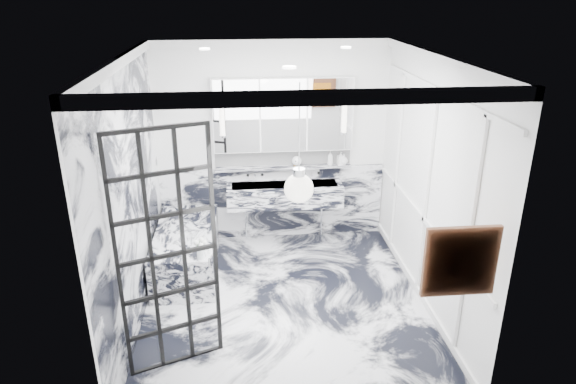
{
  "coord_description": "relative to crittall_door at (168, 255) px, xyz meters",
  "views": [
    {
      "loc": [
        -0.44,
        -5.05,
        3.42
      ],
      "look_at": [
        0.1,
        0.5,
        1.19
      ],
      "focal_mm": 32.0,
      "sensor_mm": 36.0,
      "label": 1
    }
  ],
  "objects": [
    {
      "name": "soap_bottle_b",
      "position": [
        2.08,
        2.61,
        0.01
      ],
      "size": [
        0.1,
        0.1,
        0.19
      ],
      "primitive_type": "imported",
      "rotation": [
        0.0,
        0.0,
        0.18
      ],
      "color": "#4C4C51",
      "rests_on": "ledge"
    },
    {
      "name": "soap_bottle_c",
      "position": [
        2.13,
        2.61,
        -0.01
      ],
      "size": [
        0.15,
        0.15,
        0.16
      ],
      "primitive_type": "imported",
      "rotation": [
        0.0,
        0.0,
        0.26
      ],
      "color": "silver",
      "rests_on": "ledge"
    },
    {
      "name": "artwork",
      "position": [
        2.33,
        -0.86,
        0.3
      ],
      "size": [
        0.48,
        0.05,
        0.48
      ],
      "primitive_type": "cube",
      "color": "orange",
      "rests_on": "wall_front"
    },
    {
      "name": "marble_clad_left",
      "position": [
        -0.46,
        0.9,
        0.17
      ],
      "size": [
        0.02,
        3.56,
        2.68
      ],
      "primitive_type": "cube",
      "color": "silver",
      "rests_on": "floor"
    },
    {
      "name": "marble_clad_back",
      "position": [
        1.13,
        2.67,
        -0.65
      ],
      "size": [
        3.18,
        0.05,
        1.05
      ],
      "primitive_type": "cube",
      "color": "silver",
      "rests_on": "floor"
    },
    {
      "name": "sconce_left",
      "position": [
        0.46,
        2.53,
        0.61
      ],
      "size": [
        0.07,
        0.07,
        0.4
      ],
      "primitive_type": "cylinder",
      "color": "white",
      "rests_on": "mirror_cabinet"
    },
    {
      "name": "wall_left",
      "position": [
        -0.47,
        0.9,
        0.23
      ],
      "size": [
        0.0,
        3.6,
        3.6
      ],
      "primitive_type": "plane",
      "rotation": [
        1.57,
        0.0,
        1.57
      ],
      "color": "white",
      "rests_on": "floor"
    },
    {
      "name": "wall_back",
      "position": [
        1.13,
        2.7,
        0.23
      ],
      "size": [
        3.6,
        0.0,
        3.6
      ],
      "primitive_type": "plane",
      "rotation": [
        1.57,
        0.0,
        0.0
      ],
      "color": "white",
      "rests_on": "floor"
    },
    {
      "name": "panel_molding",
      "position": [
        2.71,
        0.9,
        0.13
      ],
      "size": [
        0.03,
        3.4,
        2.3
      ],
      "primitive_type": "cube",
      "color": "white",
      "rests_on": "floor"
    },
    {
      "name": "crittall_door",
      "position": [
        0.0,
        0.0,
        0.0
      ],
      "size": [
        0.84,
        0.35,
        2.35
      ],
      "primitive_type": null,
      "rotation": [
        0.0,
        0.0,
        0.36
      ],
      "color": "black",
      "rests_on": "floor"
    },
    {
      "name": "amber_bottle",
      "position": [
        1.44,
        2.61,
        -0.03
      ],
      "size": [
        0.04,
        0.04,
        0.1
      ],
      "primitive_type": "cylinder",
      "color": "#8C5919",
      "rests_on": "ledge"
    },
    {
      "name": "mirror_cabinet",
      "position": [
        1.28,
        2.62,
        0.65
      ],
      "size": [
        1.9,
        0.16,
        1.0
      ],
      "primitive_type": "cube",
      "color": "white",
      "rests_on": "wall_back"
    },
    {
      "name": "wall_front",
      "position": [
        1.13,
        -0.9,
        0.23
      ],
      "size": [
        3.6,
        0.0,
        3.6
      ],
      "primitive_type": "plane",
      "rotation": [
        -1.57,
        0.0,
        0.0
      ],
      "color": "white",
      "rests_on": "floor"
    },
    {
      "name": "soap_bottle_a",
      "position": [
        1.94,
        2.61,
        0.02
      ],
      "size": [
        0.1,
        0.1,
        0.2
      ],
      "primitive_type": "imported",
      "rotation": [
        0.0,
        0.0,
        -0.26
      ],
      "color": "#8C5919",
      "rests_on": "ledge"
    },
    {
      "name": "flower_vase",
      "position": [
        0.19,
        1.06,
        -0.56
      ],
      "size": [
        0.08,
        0.08,
        0.12
      ],
      "primitive_type": "cylinder",
      "color": "silver",
      "rests_on": "bathtub"
    },
    {
      "name": "trough_sink",
      "position": [
        1.28,
        2.45,
        -0.44
      ],
      "size": [
        1.6,
        0.45,
        0.3
      ],
      "primitive_type": "cube",
      "color": "silver",
      "rests_on": "wall_back"
    },
    {
      "name": "sconce_right",
      "position": [
        2.1,
        2.53,
        0.61
      ],
      "size": [
        0.07,
        0.07,
        0.4
      ],
      "primitive_type": "cylinder",
      "color": "white",
      "rests_on": "mirror_cabinet"
    },
    {
      "name": "floor",
      "position": [
        1.13,
        0.9,
        -1.17
      ],
      "size": [
        3.6,
        3.6,
        0.0
      ],
      "primitive_type": "plane",
      "color": "silver",
      "rests_on": "ground"
    },
    {
      "name": "ledge",
      "position": [
        1.28,
        2.62,
        -0.1
      ],
      "size": [
        1.9,
        0.14,
        0.04
      ],
      "primitive_type": "cube",
      "color": "silver",
      "rests_on": "wall_back"
    },
    {
      "name": "subway_tile",
      "position": [
        1.28,
        2.68,
        0.03
      ],
      "size": [
        1.9,
        0.03,
        0.23
      ],
      "primitive_type": "cube",
      "color": "white",
      "rests_on": "wall_back"
    },
    {
      "name": "pendant_light",
      "position": [
        1.15,
        -0.27,
        0.71
      ],
      "size": [
        0.24,
        0.24,
        0.24
      ],
      "primitive_type": "sphere",
      "color": "white",
      "rests_on": "ceiling"
    },
    {
      "name": "face_pot",
      "position": [
        1.46,
        2.61,
        -0.01
      ],
      "size": [
        0.14,
        0.14,
        0.14
      ],
      "primitive_type": "sphere",
      "color": "white",
      "rests_on": "ledge"
    },
    {
      "name": "bathtub",
      "position": [
        -0.05,
        1.79,
        -0.9
      ],
      "size": [
        0.75,
        1.65,
        0.55
      ],
      "primitive_type": "cube",
      "color": "silver",
      "rests_on": "floor"
    },
    {
      "name": "wall_right",
      "position": [
        2.73,
        0.9,
        0.23
      ],
      "size": [
        0.0,
        3.6,
        3.6
      ],
      "primitive_type": "plane",
      "rotation": [
        1.57,
        0.0,
        -1.57
      ],
      "color": "white",
      "rests_on": "floor"
    },
    {
      "name": "ceiling",
      "position": [
        1.13,
        0.9,
        1.63
      ],
      "size": [
        3.6,
        3.6,
        0.0
      ],
      "primitive_type": "plane",
      "rotation": [
        3.14,
        0.0,
        0.0
      ],
      "color": "white",
      "rests_on": "wall_back"
    }
  ]
}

